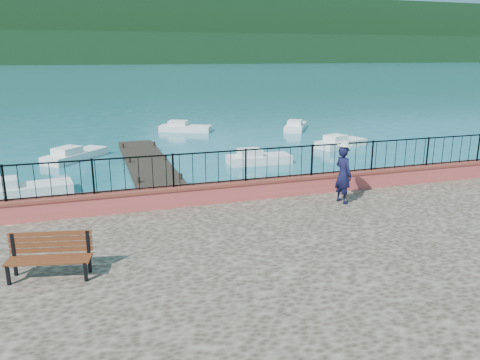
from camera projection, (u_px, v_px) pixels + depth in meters
ground at (306, 288)px, 11.33m from camera, size 2000.00×2000.00×0.00m
parapet at (255, 189)px, 14.34m from camera, size 28.00×0.46×0.58m
railing at (255, 165)px, 14.14m from camera, size 27.00×0.05×0.95m
dock at (153, 173)px, 21.70m from camera, size 2.00×16.00×0.30m
far_forest at (89, 49)px, 284.28m from camera, size 900.00×60.00×18.00m
foothills at (86, 31)px, 335.96m from camera, size 900.00×120.00×44.00m
companion_hill at (268, 59)px, 591.42m from camera, size 448.00×384.00×180.00m
park_bench at (50, 265)px, 9.22m from camera, size 1.68×0.85×0.89m
person at (343, 174)px, 13.78m from camera, size 0.52×0.69×1.72m
hat at (345, 144)px, 13.55m from camera, size 0.44×0.44×0.12m
boat_0 at (15, 187)px, 18.56m from camera, size 4.43×1.83×0.80m
boat_1 at (259, 156)px, 24.29m from camera, size 3.33×1.45×0.80m
boat_2 at (341, 140)px, 28.61m from camera, size 3.57×2.28×0.80m
boat_3 at (75, 152)px, 25.15m from camera, size 3.51×3.69×0.80m
boat_4 at (186, 126)px, 34.44m from camera, size 3.93×2.89×0.80m
boat_5 at (296, 124)px, 35.24m from camera, size 2.98×3.72×0.80m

